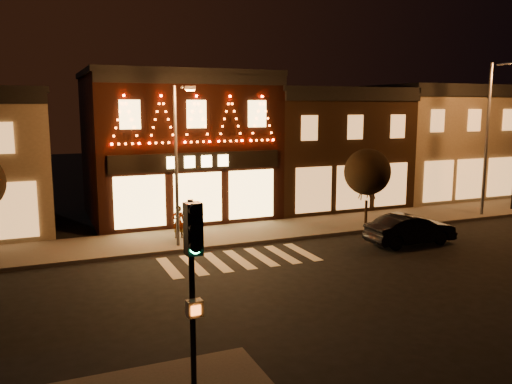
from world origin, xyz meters
TOP-DOWN VIEW (x-y plane):
  - ground at (0.00, 0.00)m, footprint 120.00×120.00m
  - sidewalk_far at (2.00, 8.00)m, footprint 44.00×4.00m
  - building_pulp at (0.00, 13.98)m, footprint 10.20×8.34m
  - building_right_a at (9.50, 13.99)m, footprint 9.20×8.28m
  - building_right_b at (18.50, 13.99)m, footprint 9.20×8.28m
  - traffic_signal_near at (-5.01, -6.54)m, footprint 0.33×0.46m
  - streetlamp_mid at (-1.87, 6.56)m, footprint 0.63×1.63m
  - streetlamp_right at (16.31, 6.45)m, footprint 0.78×1.98m
  - tree_right at (8.30, 6.87)m, footprint 2.44×2.44m
  - dark_sedan at (8.29, 3.25)m, footprint 4.31×1.51m
  - pedestrian at (-1.55, 8.08)m, footprint 0.61×0.44m

SIDE VIEW (x-z plane):
  - ground at x=0.00m, z-range 0.00..0.00m
  - sidewalk_far at x=2.00m, z-range 0.00..0.15m
  - dark_sedan at x=8.29m, z-range 0.00..1.42m
  - pedestrian at x=-1.55m, z-range 0.15..1.72m
  - tree_right at x=8.30m, z-range 0.96..5.04m
  - traffic_signal_near at x=-5.01m, z-range 1.07..5.53m
  - building_right_a at x=9.50m, z-range 0.01..7.51m
  - building_right_b at x=18.50m, z-range 0.01..7.81m
  - building_pulp at x=0.00m, z-range 0.01..8.31m
  - streetlamp_mid at x=-1.87m, z-range 0.77..7.90m
  - streetlamp_right at x=16.31m, z-range 0.90..9.56m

